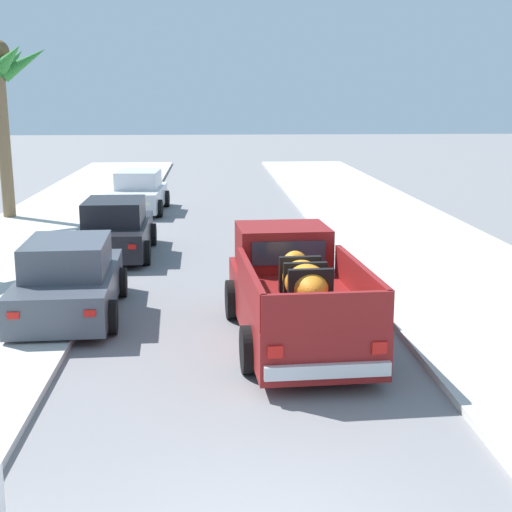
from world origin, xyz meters
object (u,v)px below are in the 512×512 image
(car_right_near, at_px, (69,280))
(pickup_truck, at_px, (295,294))
(car_left_mid, at_px, (139,193))
(car_right_mid, at_px, (115,229))

(car_right_near, bearing_deg, pickup_truck, -21.49)
(pickup_truck, distance_m, car_left_mid, 15.76)
(car_right_near, xyz_separation_m, car_right_mid, (0.20, 5.69, 0.00))
(car_left_mid, relative_size, car_right_mid, 1.01)
(car_left_mid, bearing_deg, pickup_truck, -74.69)
(pickup_truck, distance_m, car_right_near, 4.57)
(car_left_mid, distance_m, car_right_mid, 7.83)
(car_right_mid, bearing_deg, car_right_near, -91.98)
(pickup_truck, bearing_deg, car_left_mid, 105.31)
(pickup_truck, xyz_separation_m, car_right_near, (-4.25, 1.68, -0.10))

